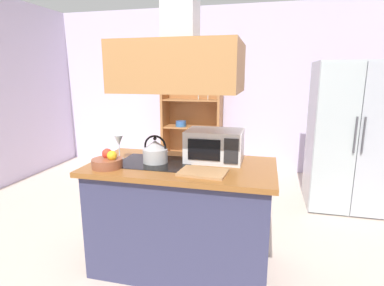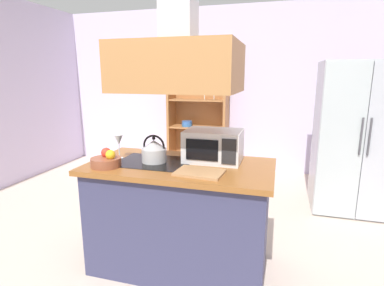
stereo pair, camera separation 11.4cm
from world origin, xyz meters
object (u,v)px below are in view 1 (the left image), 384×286
object	(u,v)px
dish_cabinet	(192,122)
wine_glass_on_counter	(119,142)
microwave	(215,145)
fruit_bowl	(108,161)
refrigerator	(350,136)
cutting_board	(203,172)
kettle	(155,151)

from	to	relation	value
dish_cabinet	wine_glass_on_counter	size ratio (longest dim) A/B	8.93
microwave	fruit_bowl	xyz separation A→B (m)	(-0.77, -0.39, -0.08)
microwave	dish_cabinet	bearing A→B (deg)	107.49
refrigerator	microwave	world-z (taller)	refrigerator
cutting_board	fruit_bowl	size ratio (longest dim) A/B	1.45
dish_cabinet	fruit_bowl	bearing A→B (deg)	-89.05
refrigerator	cutting_board	distance (m)	2.35
refrigerator	wine_glass_on_counter	world-z (taller)	refrigerator
cutting_board	fruit_bowl	world-z (taller)	fruit_bowl
kettle	fruit_bowl	distance (m)	0.38
dish_cabinet	fruit_bowl	size ratio (longest dim) A/B	7.85
kettle	cutting_board	xyz separation A→B (m)	(0.44, -0.19, -0.09)
kettle	microwave	size ratio (longest dim) A/B	0.49
microwave	fruit_bowl	world-z (taller)	microwave
dish_cabinet	microwave	xyz separation A→B (m)	(0.82, -2.60, 0.21)
refrigerator	dish_cabinet	xyz separation A→B (m)	(-2.21, 1.08, -0.06)
refrigerator	dish_cabinet	world-z (taller)	dish_cabinet
cutting_board	microwave	world-z (taller)	microwave
refrigerator	wine_glass_on_counter	size ratio (longest dim) A/B	8.54
dish_cabinet	microwave	size ratio (longest dim) A/B	4.00
microwave	fruit_bowl	size ratio (longest dim) A/B	1.96
dish_cabinet	cutting_board	xyz separation A→B (m)	(0.80, -2.96, 0.09)
cutting_board	microwave	bearing A→B (deg)	86.36
refrigerator	wine_glass_on_counter	xyz separation A→B (m)	(-2.18, -1.66, 0.17)
dish_cabinet	kettle	bearing A→B (deg)	-82.59
dish_cabinet	wine_glass_on_counter	distance (m)	2.75
microwave	wine_glass_on_counter	bearing A→B (deg)	-169.54
refrigerator	microwave	xyz separation A→B (m)	(-1.39, -1.51, 0.15)
refrigerator	fruit_bowl	bearing A→B (deg)	-138.65
dish_cabinet	wine_glass_on_counter	bearing A→B (deg)	-89.44
cutting_board	microwave	distance (m)	0.38
kettle	microwave	distance (m)	0.49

